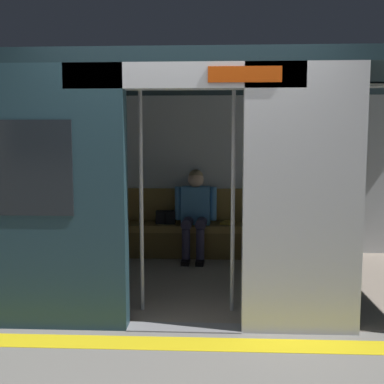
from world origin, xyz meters
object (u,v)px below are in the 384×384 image
at_px(person_seated, 195,208).
at_px(grab_pole_door, 141,195).
at_px(book, 228,223).
at_px(train_car, 186,144).
at_px(handbag, 166,217).
at_px(bench_seat, 196,232).
at_px(grab_pole_far, 233,195).

xyz_separation_m(person_seated, grab_pole_door, (0.41, 1.95, 0.40)).
bearing_deg(book, grab_pole_door, 88.25).
xyz_separation_m(train_car, book, (-0.49, -1.18, -1.06)).
height_order(person_seated, grab_pole_door, grab_pole_door).
xyz_separation_m(person_seated, handbag, (0.40, -0.09, -0.14)).
distance_m(train_car, person_seated, 1.37).
distance_m(bench_seat, person_seated, 0.33).
bearing_deg(grab_pole_far, grab_pole_door, 1.48).
bearing_deg(person_seated, train_car, 87.09).
distance_m(train_car, grab_pole_far, 1.08).
height_order(train_car, grab_pole_door, train_car).
height_order(bench_seat, grab_pole_far, grab_pole_far).
bearing_deg(handbag, train_car, 106.57).
height_order(handbag, grab_pole_door, grab_pole_door).
xyz_separation_m(bench_seat, handbag, (0.40, -0.04, 0.19)).
distance_m(bench_seat, grab_pole_door, 2.17).
bearing_deg(book, bench_seat, 28.26).
height_order(train_car, handbag, train_car).
xyz_separation_m(handbag, book, (-0.83, -0.02, -0.07)).
bearing_deg(grab_pole_door, person_seated, -101.75).
distance_m(handbag, grab_pole_far, 2.24).
relative_size(handbag, grab_pole_door, 0.12).
distance_m(train_car, book, 1.66).
relative_size(person_seated, book, 5.30).
relative_size(train_car, person_seated, 5.49).
distance_m(train_car, handbag, 1.56).
bearing_deg(bench_seat, handbag, -5.08).
bearing_deg(bench_seat, person_seated, 86.34).
xyz_separation_m(train_car, grab_pole_far, (-0.47, 0.86, -0.45)).
xyz_separation_m(bench_seat, book, (-0.43, -0.06, 0.12)).
xyz_separation_m(train_car, handbag, (0.34, -1.16, -0.99)).
distance_m(book, grab_pole_far, 2.13).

